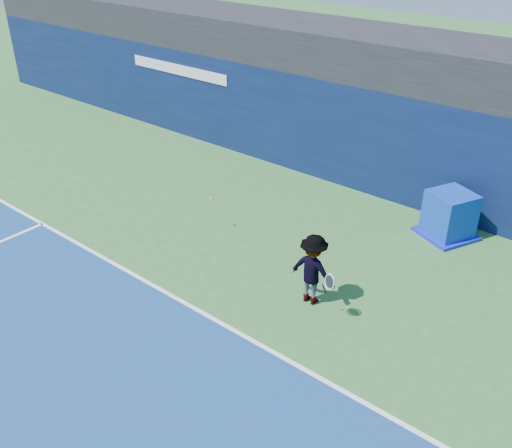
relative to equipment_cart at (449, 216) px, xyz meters
The scene contains 7 objects.
ground 9.81m from the equipment_cart, 110.10° to the right, with size 80.00×80.00×0.00m, color #31682F.
baseline 7.07m from the equipment_cart, 118.51° to the right, with size 24.00×0.10×0.01m, color white.
stadium_band 5.10m from the equipment_cart, 145.61° to the left, with size 36.00×3.00×1.20m, color black.
back_wall_assembly 3.74m from the equipment_cart, 158.86° to the left, with size 36.00×1.03×3.00m.
equipment_cart is the anchor object (origin of this frame).
tennis_player 4.55m from the equipment_cart, 103.51° to the right, with size 1.25×0.69×1.57m.
tennis_ball 5.95m from the equipment_cart, 143.32° to the right, with size 0.07×0.07×0.07m.
Camera 1 is at (7.59, -3.44, 7.30)m, focal length 40.00 mm.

